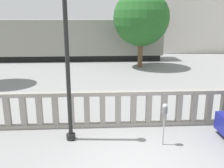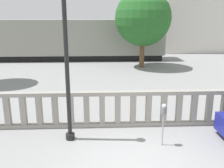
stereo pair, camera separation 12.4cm
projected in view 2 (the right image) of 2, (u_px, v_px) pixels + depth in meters
ground_plane at (134, 164)px, 6.94m from camera, size 160.00×160.00×0.00m
balustrade at (125, 109)px, 9.21m from camera, size 14.00×0.24×1.36m
lamppost at (66, 55)px, 7.64m from camera, size 0.30×0.30×5.47m
parking_meter at (164, 112)px, 7.70m from camera, size 0.17×0.17×1.40m
train_near at (65, 39)px, 23.12m from camera, size 18.62×2.83×4.29m
tree_left at (143, 18)px, 19.14m from camera, size 4.33×4.33×6.03m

